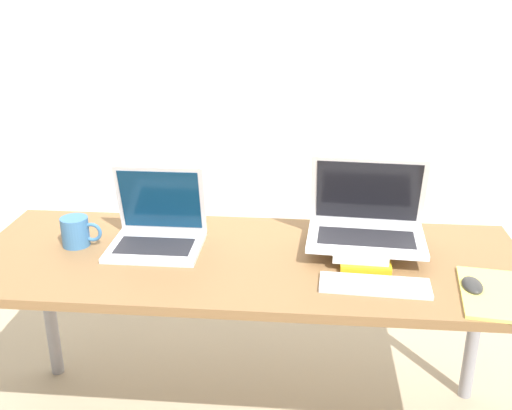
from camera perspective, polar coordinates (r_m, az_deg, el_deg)
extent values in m
cube|color=silver|center=(2.84, 1.52, 17.06)|extent=(8.00, 0.05, 2.70)
cube|color=brown|center=(1.94, -0.78, -5.34)|extent=(1.78, 0.66, 0.03)
cylinder|color=gray|center=(2.55, -19.18, -8.65)|extent=(0.05, 0.05, 0.67)
cylinder|color=gray|center=(2.43, 20.17, -10.38)|extent=(0.05, 0.05, 0.67)
cube|color=silver|center=(2.01, -9.52, -3.92)|extent=(0.30, 0.25, 0.02)
cube|color=#232328|center=(2.00, -9.64, -3.87)|extent=(0.25, 0.13, 0.00)
cube|color=silver|center=(2.05, -9.08, 0.55)|extent=(0.30, 0.06, 0.25)
cube|color=#0A2D4C|center=(2.05, -9.11, 0.47)|extent=(0.27, 0.05, 0.22)
cube|color=gold|center=(1.97, 10.19, -4.42)|extent=(0.16, 0.28, 0.02)
cube|color=white|center=(1.95, 9.88, -3.86)|extent=(0.18, 0.24, 0.02)
cube|color=silver|center=(1.97, 10.42, -3.12)|extent=(0.39, 0.28, 0.02)
cube|color=#232328|center=(1.95, 10.44, -3.05)|extent=(0.31, 0.15, 0.00)
cube|color=silver|center=(2.00, 10.61, 1.35)|extent=(0.38, 0.10, 0.25)
cube|color=black|center=(2.00, 10.61, 1.27)|extent=(0.34, 0.09, 0.22)
cube|color=silver|center=(1.79, 11.25, -7.52)|extent=(0.33, 0.13, 0.01)
cube|color=silver|center=(1.78, 11.26, -7.33)|extent=(0.30, 0.11, 0.00)
ellipsoid|color=#2D2D2D|center=(1.85, 19.91, -7.21)|extent=(0.06, 0.10, 0.03)
cube|color=#EFE066|center=(1.84, 22.26, -7.90)|extent=(0.25, 0.32, 0.01)
cylinder|color=teal|center=(2.08, -16.84, -2.44)|extent=(0.09, 0.09, 0.10)
torus|color=teal|center=(2.06, -15.35, -2.51)|extent=(0.07, 0.01, 0.07)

